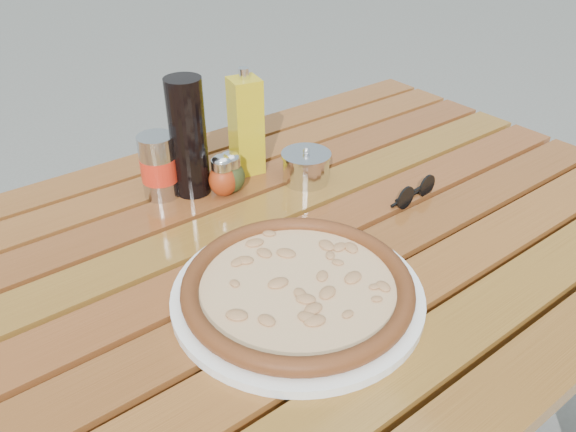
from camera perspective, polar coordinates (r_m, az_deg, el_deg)
table at (r=0.98m, az=0.72°, el=-5.70°), size 1.40×0.90×0.75m
plate at (r=0.81m, az=0.97°, el=-7.93°), size 0.47×0.47×0.01m
pizza at (r=0.80m, az=0.98°, el=-7.08°), size 0.44×0.44×0.03m
pepper_shaker at (r=1.04m, az=-6.63°, el=4.06°), size 0.07×0.07×0.08m
oregano_shaker at (r=1.05m, az=-5.87°, el=4.37°), size 0.06×0.06×0.08m
dark_bottle at (r=1.03m, az=-10.10°, el=7.84°), size 0.07×0.07×0.22m
soda_can at (r=1.05m, az=-12.97°, el=4.88°), size 0.07×0.07×0.12m
olive_oil_cruet at (r=1.10m, az=-4.29°, el=9.13°), size 0.06×0.06×0.21m
parmesan_tin at (r=1.08m, az=1.83°, el=5.03°), size 0.11×0.11×0.07m
sunglasses at (r=1.05m, az=12.79°, el=2.36°), size 0.11×0.03×0.04m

